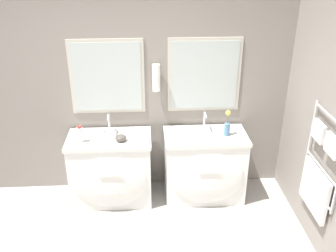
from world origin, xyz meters
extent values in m
cube|color=gray|center=(0.00, 1.87, 1.30)|extent=(5.46, 0.06, 2.60)
cube|color=#BCB7A8|center=(-0.14, 1.83, 1.42)|extent=(0.82, 0.02, 0.85)
cube|color=#B2BCBA|center=(-0.14, 1.82, 1.42)|extent=(0.75, 0.01, 0.78)
cube|color=#BCB7A8|center=(0.94, 1.83, 1.42)|extent=(0.82, 0.02, 0.85)
cube|color=#B2BCBA|center=(0.94, 1.82, 1.42)|extent=(0.75, 0.01, 0.78)
cylinder|color=white|center=(0.40, 1.78, 1.42)|extent=(0.09, 0.09, 0.30)
cube|color=silver|center=(0.40, 1.83, 1.42)|extent=(0.05, 0.02, 0.08)
cube|color=gray|center=(1.96, 0.83, 1.30)|extent=(0.06, 3.76, 2.60)
cylinder|color=silver|center=(1.89, 1.02, 1.00)|extent=(0.02, 0.02, 0.83)
cylinder|color=silver|center=(1.89, 0.71, 1.39)|extent=(0.02, 0.62, 0.02)
cylinder|color=silver|center=(1.89, 0.71, 1.13)|extent=(0.02, 0.62, 0.02)
cylinder|color=silver|center=(1.89, 0.71, 0.88)|extent=(0.02, 0.62, 0.02)
cylinder|color=silver|center=(1.89, 0.71, 0.62)|extent=(0.02, 0.62, 0.02)
cube|color=white|center=(1.88, 0.71, 0.62)|extent=(0.04, 0.52, 0.45)
cube|color=white|center=(1.88, 0.57, 1.18)|extent=(0.04, 0.21, 0.18)
cube|color=white|center=(1.88, 0.84, 1.18)|extent=(0.04, 0.21, 0.18)
cube|color=white|center=(-0.14, 1.55, 0.39)|extent=(0.91, 0.50, 0.77)
ellipsoid|color=white|center=(-0.14, 1.30, 0.39)|extent=(0.83, 0.11, 0.65)
cube|color=silver|center=(-0.14, 1.55, 0.79)|extent=(0.93, 0.52, 0.04)
ellipsoid|color=white|center=(-0.14, 1.52, 0.77)|extent=(0.33, 0.28, 0.10)
cylinder|color=silver|center=(-0.14, 1.24, 0.54)|extent=(0.25, 0.01, 0.01)
cylinder|color=silver|center=(-0.14, 1.24, 0.29)|extent=(0.25, 0.01, 0.01)
cube|color=white|center=(0.94, 1.55, 0.39)|extent=(0.91, 0.50, 0.77)
ellipsoid|color=white|center=(0.94, 1.30, 0.39)|extent=(0.83, 0.11, 0.65)
cube|color=silver|center=(0.94, 1.55, 0.79)|extent=(0.93, 0.52, 0.04)
ellipsoid|color=white|center=(0.94, 1.52, 0.77)|extent=(0.33, 0.28, 0.10)
cylinder|color=silver|center=(0.94, 1.24, 0.54)|extent=(0.25, 0.01, 0.01)
cylinder|color=silver|center=(0.94, 1.24, 0.29)|extent=(0.25, 0.01, 0.01)
cylinder|color=silver|center=(-0.14, 1.69, 0.92)|extent=(0.02, 0.02, 0.22)
cylinder|color=silver|center=(-0.14, 1.63, 1.02)|extent=(0.02, 0.12, 0.02)
cylinder|color=silver|center=(-0.21, 1.69, 0.83)|extent=(0.03, 0.03, 0.04)
cylinder|color=silver|center=(-0.07, 1.69, 0.83)|extent=(0.03, 0.03, 0.04)
cylinder|color=silver|center=(0.94, 1.69, 0.92)|extent=(0.02, 0.02, 0.22)
cylinder|color=silver|center=(0.94, 1.63, 1.02)|extent=(0.02, 0.12, 0.02)
cylinder|color=silver|center=(0.87, 1.69, 0.83)|extent=(0.03, 0.03, 0.04)
cylinder|color=silver|center=(1.01, 1.69, 0.83)|extent=(0.03, 0.03, 0.04)
cylinder|color=silver|center=(-0.43, 1.46, 0.90)|extent=(0.07, 0.07, 0.17)
cylinder|color=red|center=(-0.43, 1.46, 1.00)|extent=(0.04, 0.04, 0.02)
ellipsoid|color=#4C4742|center=(0.00, 1.46, 0.85)|extent=(0.12, 0.12, 0.07)
cylinder|color=teal|center=(1.18, 1.53, 0.89)|extent=(0.07, 0.07, 0.14)
cylinder|color=#477238|center=(1.18, 1.53, 1.02)|extent=(0.01, 0.01, 0.13)
sphere|color=#E5BF47|center=(1.18, 1.53, 1.09)|extent=(0.06, 0.06, 0.06)
cube|color=white|center=(0.72, 1.46, 0.83)|extent=(0.10, 0.07, 0.02)
ellipsoid|color=#F2E5CC|center=(0.72, 1.46, 0.85)|extent=(0.06, 0.04, 0.02)
camera|label=1|loc=(0.29, -2.15, 2.74)|focal=40.00mm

